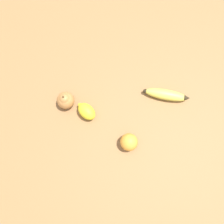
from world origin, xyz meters
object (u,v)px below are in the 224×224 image
at_px(banana, 166,95).
at_px(lemon, 87,111).
at_px(orange, 129,142).
at_px(pear, 66,100).

bearing_deg(banana, lemon, -156.41).
relative_size(orange, pear, 0.78).
distance_m(banana, orange, 0.26).
relative_size(banana, lemon, 2.01).
relative_size(banana, orange, 2.79).
height_order(orange, pear, pear).
bearing_deg(pear, lemon, -2.02).
height_order(orange, lemon, orange).
bearing_deg(pear, banana, 29.38).
height_order(banana, lemon, lemon).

